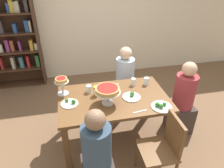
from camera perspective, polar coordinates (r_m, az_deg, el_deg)
ground_plane at (r=3.20m, az=0.39°, el=-14.76°), size 12.00×12.00×0.00m
rear_partition at (r=4.50m, az=-5.93°, el=19.32°), size 8.00×0.12×2.80m
dining_table at (r=2.78m, az=0.43°, el=-5.45°), size 1.44×0.88×0.74m
bookshelf at (r=4.50m, az=-26.81°, el=12.73°), size 1.10×0.30×2.21m
diner_near_left at (r=2.30m, az=-4.05°, el=-20.47°), size 0.34×0.34×1.15m
diner_far_right at (r=3.51m, az=3.50°, el=0.03°), size 0.34×0.34×1.15m
diner_head_east at (r=3.21m, az=18.86°, el=-5.07°), size 0.34×0.34×1.15m
chair_near_right at (r=2.50m, az=13.98°, el=-16.37°), size 0.40×0.40×0.87m
deep_dish_pizza_stand at (r=2.51m, az=-1.26°, el=-1.86°), size 0.32×0.32×0.23m
personal_pizza_stand at (r=2.78m, az=-13.74°, el=0.37°), size 0.19×0.19×0.24m
salad_plate_near_diner at (r=2.61m, az=13.42°, el=-5.99°), size 0.25×0.25×0.07m
salad_plate_far_diner at (r=2.73m, az=5.46°, el=-3.36°), size 0.24×0.24×0.07m
salad_plate_spare at (r=2.65m, az=-11.50°, el=-5.15°), size 0.22×0.22×0.07m
beer_glass_amber_tall at (r=2.74m, az=-4.31°, el=-1.86°), size 0.08×0.08×0.13m
water_glass_clear_near at (r=2.98m, az=5.93°, el=0.61°), size 0.07×0.07×0.11m
water_glass_clear_far at (r=2.82m, az=-6.41°, el=-1.35°), size 0.07×0.07×0.10m
water_glass_clear_spare at (r=3.02m, az=9.46°, el=0.78°), size 0.07×0.07×0.11m
cutlery_fork_near at (r=2.99m, az=0.25°, el=-0.21°), size 0.18×0.03×0.00m
cutlery_knife_near at (r=2.50m, az=7.75°, el=-7.51°), size 0.18×0.04×0.00m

